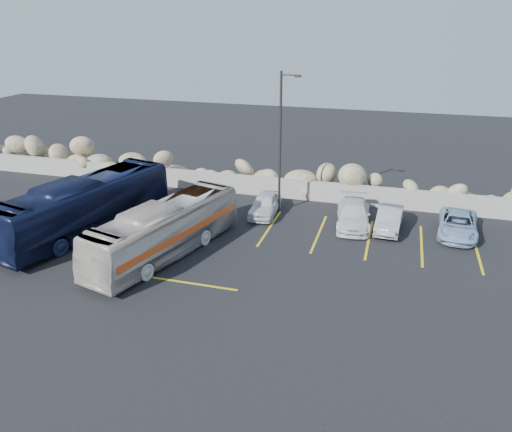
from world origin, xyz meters
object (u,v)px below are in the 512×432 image
(tour_coach, at_px, (86,205))
(car_d, at_px, (458,225))
(car_a, at_px, (265,204))
(car_b, at_px, (389,219))
(car_c, at_px, (353,214))
(lamppost, at_px, (281,140))
(vintage_bus, at_px, (165,230))

(tour_coach, relative_size, car_d, 2.54)
(car_a, bearing_deg, car_d, -2.55)
(car_b, height_order, car_d, car_b)
(car_c, bearing_deg, tour_coach, -166.15)
(tour_coach, relative_size, car_c, 2.44)
(lamppost, distance_m, car_c, 5.75)
(vintage_bus, bearing_deg, tour_coach, -179.36)
(car_b, distance_m, car_d, 3.48)
(vintage_bus, height_order, tour_coach, tour_coach)
(car_a, bearing_deg, vintage_bus, -119.54)
(lamppost, height_order, vintage_bus, lamppost)
(vintage_bus, xyz_separation_m, tour_coach, (-5.20, 1.34, 0.18))
(car_a, bearing_deg, lamppost, 40.45)
(car_b, xyz_separation_m, car_d, (3.47, 0.25, -0.02))
(car_b, bearing_deg, vintage_bus, -145.79)
(tour_coach, distance_m, car_a, 9.80)
(car_a, height_order, car_d, car_a)
(vintage_bus, distance_m, car_d, 15.05)
(car_a, bearing_deg, car_c, -4.85)
(car_c, distance_m, car_d, 5.38)
(lamppost, bearing_deg, tour_coach, -148.31)
(lamppost, relative_size, vintage_bus, 0.87)
(tour_coach, xyz_separation_m, car_b, (15.37, 4.72, -0.87))
(car_a, relative_size, car_b, 1.00)
(vintage_bus, distance_m, car_a, 7.11)
(car_c, bearing_deg, car_d, -3.45)
(tour_coach, bearing_deg, car_b, 30.71)
(lamppost, relative_size, car_c, 1.85)
(tour_coach, bearing_deg, car_a, 44.22)
(tour_coach, distance_m, car_d, 19.51)
(tour_coach, xyz_separation_m, car_c, (13.47, 4.77, -0.84))
(tour_coach, height_order, car_d, tour_coach)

